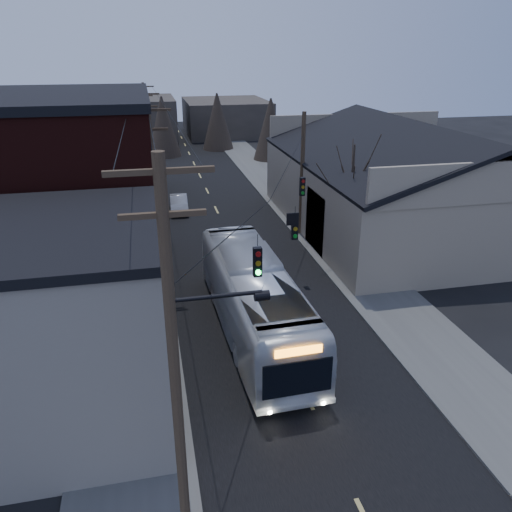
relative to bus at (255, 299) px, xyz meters
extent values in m
cube|color=black|center=(0.95, 17.17, -1.73)|extent=(9.00, 110.00, 0.02)
cube|color=#474744|center=(-5.55, 17.17, -1.68)|extent=(4.00, 110.00, 0.12)
cube|color=#474744|center=(7.45, 17.17, -1.68)|extent=(4.00, 110.00, 0.12)
cube|color=gray|center=(-8.05, -3.83, 1.76)|extent=(8.00, 8.00, 7.00)
cube|color=black|center=(-9.05, 7.17, 3.26)|extent=(10.00, 12.00, 10.00)
cube|color=#342F29|center=(-8.55, 23.17, 1.76)|extent=(9.00, 14.00, 7.00)
cube|color=gray|center=(13.95, 12.17, 0.76)|extent=(16.00, 20.00, 5.00)
cube|color=black|center=(9.95, 12.17, 4.56)|extent=(8.16, 20.60, 2.86)
cube|color=black|center=(17.95, 12.17, 4.56)|extent=(8.16, 20.60, 2.86)
cube|color=#342F29|center=(-5.05, 52.17, 1.26)|extent=(10.00, 12.00, 6.00)
cube|color=#342F29|center=(7.95, 57.17, 0.76)|extent=(12.00, 14.00, 5.00)
cone|color=black|center=(7.45, 7.17, 1.86)|extent=(0.40, 0.40, 7.20)
cylinder|color=#382B1E|center=(-4.05, -9.83, 3.51)|extent=(0.28, 0.28, 10.50)
cube|color=#382B1E|center=(-4.05, -9.83, 8.36)|extent=(2.20, 0.12, 0.12)
cylinder|color=#382B1E|center=(-4.05, 5.17, 3.26)|extent=(0.28, 0.28, 10.00)
cube|color=#382B1E|center=(-4.05, 5.17, 7.86)|extent=(2.20, 0.12, 0.12)
cylinder|color=#382B1E|center=(-4.05, 20.17, 3.01)|extent=(0.28, 0.28, 9.50)
cube|color=#382B1E|center=(-4.05, 20.17, 7.36)|extent=(2.20, 0.12, 0.12)
cylinder|color=#382B1E|center=(-4.05, 35.17, 2.76)|extent=(0.28, 0.28, 9.00)
cube|color=#382B1E|center=(-4.05, 35.17, 6.86)|extent=(2.20, 0.12, 0.12)
cylinder|color=#382B1E|center=(5.95, 12.17, 2.51)|extent=(0.28, 0.28, 8.50)
cube|color=black|center=(-1.05, -5.33, 4.21)|extent=(0.28, 0.20, 1.00)
cube|color=black|center=(1.55, -0.83, 3.61)|extent=(0.28, 0.20, 1.00)
cube|color=black|center=(3.75, 5.17, 3.71)|extent=(0.28, 0.20, 1.00)
imported|color=silver|center=(0.00, 0.00, 0.00)|extent=(3.31, 12.57, 3.48)
imported|color=#93949A|center=(-2.05, 19.46, -1.09)|extent=(1.50, 3.96, 1.29)
camera|label=1|loc=(-4.27, -19.76, 10.65)|focal=35.00mm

